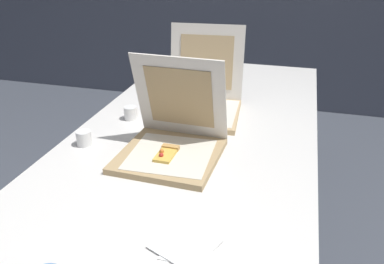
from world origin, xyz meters
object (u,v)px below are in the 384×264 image
object	(u,v)px
table	(197,139)
pizza_box_middle	(201,101)
cup_white_near_left	(84,138)
napkin_pile	(187,245)
cup_white_far	(167,89)
cup_white_mid	(131,113)
pizza_box_front	(172,142)

from	to	relation	value
table	pizza_box_middle	distance (m)	0.21
cup_white_near_left	napkin_pile	bearing A→B (deg)	-39.33
table	napkin_pile	bearing A→B (deg)	-77.38
table	cup_white_far	distance (m)	0.44
cup_white_near_left	napkin_pile	distance (m)	0.68
table	cup_white_mid	bearing A→B (deg)	175.60
pizza_box_front	napkin_pile	size ratio (longest dim) A/B	1.93
table	napkin_pile	xyz separation A→B (m)	(0.15, -0.68, 0.05)
pizza_box_middle	pizza_box_front	bearing A→B (deg)	-95.40
pizza_box_middle	cup_white_far	distance (m)	0.28
table	cup_white_near_left	xyz separation A→B (m)	(-0.38, -0.25, 0.08)
table	cup_white_mid	xyz separation A→B (m)	(-0.30, 0.02, 0.08)
pizza_box_front	napkin_pile	distance (m)	0.49
cup_white_mid	napkin_pile	bearing A→B (deg)	-57.10
cup_white_near_left	pizza_box_front	bearing A→B (deg)	2.19
pizza_box_middle	cup_white_far	xyz separation A→B (m)	(-0.22, 0.17, -0.02)
table	cup_white_mid	size ratio (longest dim) A/B	35.40
pizza_box_middle	cup_white_near_left	size ratio (longest dim) A/B	7.45
pizza_box_middle	cup_white_near_left	world-z (taller)	pizza_box_middle
table	pizza_box_front	size ratio (longest dim) A/B	5.69
pizza_box_front	cup_white_near_left	xyz separation A→B (m)	(-0.34, -0.01, -0.02)
pizza_box_middle	cup_white_mid	world-z (taller)	pizza_box_middle
pizza_box_middle	cup_white_near_left	xyz separation A→B (m)	(-0.35, -0.43, -0.02)
cup_white_near_left	pizza_box_middle	bearing A→B (deg)	51.00
cup_white_mid	cup_white_far	distance (m)	0.34
pizza_box_front	cup_white_mid	xyz separation A→B (m)	(-0.27, 0.26, -0.02)
pizza_box_front	cup_white_far	xyz separation A→B (m)	(-0.22, 0.59, -0.02)
cup_white_mid	cup_white_far	world-z (taller)	same
pizza_box_front	pizza_box_middle	world-z (taller)	pizza_box_middle
table	cup_white_mid	world-z (taller)	cup_white_mid
cup_white_near_left	cup_white_mid	size ratio (longest dim) A/B	1.00
napkin_pile	cup_white_near_left	bearing A→B (deg)	140.67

